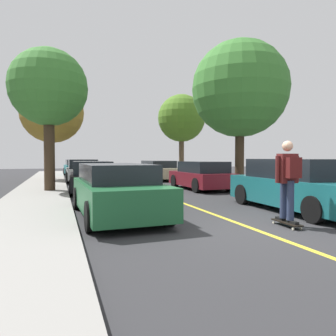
{
  "coord_description": "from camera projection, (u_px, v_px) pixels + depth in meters",
  "views": [
    {
      "loc": [
        -3.87,
        -5.73,
        1.51
      ],
      "look_at": [
        0.26,
        6.14,
        1.09
      ],
      "focal_mm": 33.57,
      "sensor_mm": 36.0,
      "label": 1
    }
  ],
  "objects": [
    {
      "name": "skateboarder",
      "position": [
        288.0,
        176.0,
        6.81
      ],
      "size": [
        0.58,
        0.7,
        1.77
      ],
      "color": "black",
      "rests_on": "skateboard"
    },
    {
      "name": "street_tree_left_nearest",
      "position": [
        49.0,
        88.0,
        13.04
      ],
      "size": [
        3.21,
        3.21,
        5.9
      ],
      "color": "#3D2D1E",
      "rests_on": "sidewalk_left"
    },
    {
      "name": "parked_car_right_far",
      "position": [
        158.0,
        170.0,
        21.27
      ],
      "size": [
        1.95,
        4.66,
        1.29
      ],
      "color": "#BCAD89",
      "rests_on": "ground"
    },
    {
      "name": "street_tree_right_nearest",
      "position": [
        240.0,
        89.0,
        14.8
      ],
      "size": [
        4.54,
        4.54,
        6.88
      ],
      "color": "#3D2D1E",
      "rests_on": "sidewalk_right"
    },
    {
      "name": "center_line",
      "position": [
        182.0,
        203.0,
        10.51
      ],
      "size": [
        0.12,
        39.2,
        0.01
      ],
      "primitive_type": "cube",
      "color": "gold",
      "rests_on": "ground"
    },
    {
      "name": "ground",
      "position": [
        251.0,
        228.0,
        6.73
      ],
      "size": [
        80.0,
        80.0,
        0.0
      ],
      "primitive_type": "plane",
      "color": "#2D2D30"
    },
    {
      "name": "parked_car_left_farthest",
      "position": [
        77.0,
        168.0,
        25.58
      ],
      "size": [
        2.06,
        4.72,
        1.34
      ],
      "color": "#196066",
      "rests_on": "ground"
    },
    {
      "name": "parked_car_left_near",
      "position": [
        92.0,
        176.0,
        14.07
      ],
      "size": [
        2.08,
        4.61,
        1.34
      ],
      "color": "black",
      "rests_on": "ground"
    },
    {
      "name": "skateboard",
      "position": [
        287.0,
        223.0,
        6.87
      ],
      "size": [
        0.27,
        0.85,
        0.1
      ],
      "color": "black",
      "rests_on": "ground"
    },
    {
      "name": "parked_car_left_nearest",
      "position": [
        116.0,
        190.0,
        8.06
      ],
      "size": [
        2.0,
        4.45,
        1.34
      ],
      "color": "#1E5B33",
      "rests_on": "ground"
    },
    {
      "name": "street_tree_right_near",
      "position": [
        182.0,
        119.0,
        21.88
      ],
      "size": [
        3.29,
        3.29,
        5.76
      ],
      "color": "brown",
      "rests_on": "sidewalk_right"
    },
    {
      "name": "parked_car_left_far",
      "position": [
        82.0,
        171.0,
        19.71
      ],
      "size": [
        1.96,
        4.23,
        1.39
      ],
      "color": "#B7B7BC",
      "rests_on": "ground"
    },
    {
      "name": "parked_car_right_near",
      "position": [
        201.0,
        176.0,
        14.84
      ],
      "size": [
        1.87,
        4.04,
        1.32
      ],
      "color": "maroon",
      "rests_on": "ground"
    },
    {
      "name": "street_tree_left_near",
      "position": [
        52.0,
        112.0,
        19.92
      ],
      "size": [
        3.94,
        3.94,
        6.24
      ],
      "color": "brown",
      "rests_on": "sidewalk_left"
    },
    {
      "name": "parked_car_right_nearest",
      "position": [
        296.0,
        185.0,
        8.9
      ],
      "size": [
        1.93,
        4.57,
        1.47
      ],
      "color": "#196066",
      "rests_on": "ground"
    },
    {
      "name": "fire_hydrant",
      "position": [
        314.0,
        189.0,
        10.22
      ],
      "size": [
        0.2,
        0.2,
        0.7
      ],
      "color": "#B2140F",
      "rests_on": "sidewalk_right"
    },
    {
      "name": "sidewalk_left",
      "position": [
        12.0,
        244.0,
        5.21
      ],
      "size": [
        2.2,
        56.0,
        0.14
      ],
      "primitive_type": "cube",
      "color": "gray",
      "rests_on": "ground"
    }
  ]
}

